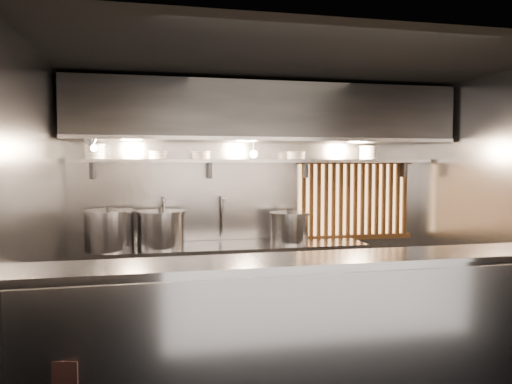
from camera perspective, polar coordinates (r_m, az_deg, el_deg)
name	(u,v)px	position (r m, az deg, el deg)	size (l,w,h in m)	color
floor	(290,353)	(5.12, 3.92, -17.94)	(4.50, 4.50, 0.00)	black
ceiling	(291,63)	(4.86, 4.06, 14.51)	(4.50, 4.50, 0.00)	black
wall_back	(256,199)	(6.24, 0.04, -0.84)	(4.50, 4.50, 0.00)	gray
wall_left	(40,216)	(4.68, -23.49, -2.56)	(3.00, 3.00, 0.00)	gray
wall_right	(495,206)	(5.85, 25.64, -1.47)	(3.00, 3.00, 0.00)	gray
serving_counter	(325,329)	(4.07, 7.94, -15.20)	(4.50, 0.56, 1.13)	#9C9CA1
cooking_bench	(238,282)	(5.97, -2.02, -10.29)	(3.00, 0.70, 0.90)	#9C9CA1
bowl_shelf	(260,161)	(6.05, 0.42, 3.57)	(4.40, 0.34, 0.04)	#9C9CA1
exhaust_hood	(264,114)	(5.86, 0.91, 8.91)	(4.40, 0.81, 0.65)	#2D2D30
wood_screen	(355,199)	(6.60, 11.21, -0.85)	(1.56, 0.09, 1.04)	#FFBA72
faucet_left	(164,210)	(5.97, -10.52, -2.00)	(0.04, 0.30, 0.50)	silver
faucet_right	(222,208)	(6.03, -3.86, -1.89)	(0.04, 0.30, 0.50)	silver
heat_lamp	(91,143)	(5.45, -18.32, 5.39)	(0.25, 0.35, 0.20)	#9C9CA1
pendant_bulb	(254,154)	(5.91, -0.27, 4.37)	(0.09, 0.09, 0.19)	#2D2D30
stock_pot_left	(109,230)	(5.72, -16.43, -4.17)	(0.72, 0.72, 0.48)	#9C9CA1
stock_pot_mid	(161,229)	(5.74, -10.79, -4.17)	(0.65, 0.65, 0.46)	#9C9CA1
stock_pot_right	(290,227)	(5.98, 3.86, -4.06)	(0.52, 0.52, 0.41)	#9C9CA1
bowl_stack_0	(94,152)	(5.92, -17.99, 4.42)	(0.24, 0.24, 0.17)	white
bowl_stack_1	(158,155)	(5.89, -11.09, 4.16)	(0.23, 0.23, 0.09)	white
bowl_stack_2	(201,155)	(5.93, -6.29, 4.20)	(0.23, 0.23, 0.09)	white
bowl_stack_3	(296,155)	(6.17, 4.59, 4.18)	(0.24, 0.24, 0.09)	white
bowl_stack_4	(368,153)	(6.51, 12.64, 4.40)	(0.22, 0.22, 0.17)	white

